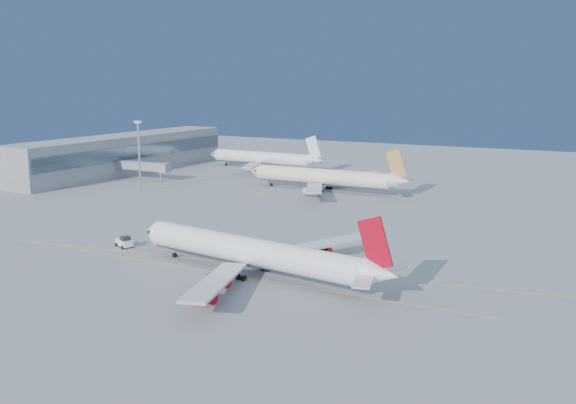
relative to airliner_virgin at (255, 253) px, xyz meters
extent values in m
plane|color=slate|center=(-4.31, 12.15, -4.51)|extent=(500.00, 500.00, 0.00)
cube|color=gray|center=(-119.31, 97.15, 2.99)|extent=(18.00, 110.00, 15.00)
cube|color=#3F4C59|center=(-110.11, 97.15, 4.49)|extent=(0.40, 107.80, 5.00)
cube|color=gray|center=(-99.31, 84.15, 0.69)|extent=(22.00, 3.00, 3.00)
cylinder|color=gray|center=(-90.31, 84.15, -1.91)|extent=(0.70, 0.70, 5.20)
cube|color=gray|center=(-88.31, 84.15, 0.69)|extent=(3.20, 3.60, 3.40)
cube|color=#DEA30C|center=(0.69, -1.85, -4.50)|extent=(90.00, 0.18, 0.02)
cube|color=#DEA30C|center=(-4.31, 6.15, -4.50)|extent=(118.86, 16.88, 0.02)
cube|color=#DEA30C|center=(-44.31, 42.15, -4.50)|extent=(0.18, 140.00, 0.02)
cylinder|color=white|center=(-1.31, 0.19, 0.15)|extent=(50.41, 12.48, 5.20)
cone|color=white|center=(-28.08, 4.15, 0.15)|extent=(4.75, 5.73, 5.20)
cone|color=white|center=(26.62, -3.93, 0.69)|extent=(6.93, 5.80, 4.94)
cube|color=black|center=(-26.40, 3.90, 0.69)|extent=(2.14, 5.09, 0.63)
cube|color=#B7B7BC|center=(1.06, -14.87, -1.28)|extent=(12.26, 26.17, 0.49)
cube|color=#B7B7BC|center=(5.32, 13.93, -1.28)|extent=(18.50, 24.05, 0.49)
cube|color=#A50718|center=(25.29, -3.74, 5.71)|extent=(6.88, 1.41, 9.48)
cylinder|color=gray|center=(-21.66, 3.20, -2.99)|extent=(0.22, 0.22, 2.06)
cylinder|color=black|center=(-21.66, 3.20, -4.02)|extent=(1.07, 0.76, 0.99)
cylinder|color=gray|center=(-0.96, -3.57, -2.99)|extent=(0.29, 0.29, 2.06)
cylinder|color=black|center=(-0.96, -3.57, -4.02)|extent=(1.09, 0.94, 0.99)
cylinder|color=gray|center=(0.12, 3.70, -2.99)|extent=(0.29, 0.29, 2.06)
cylinder|color=black|center=(0.12, 3.70, -4.02)|extent=(1.09, 0.94, 0.99)
cylinder|color=#A50718|center=(-1.84, -9.71, -2.96)|extent=(4.58, 2.85, 2.24)
cylinder|color=#A50718|center=(0.78, -17.98, -2.96)|extent=(4.58, 2.85, 2.24)
cylinder|color=#A50718|center=(1.05, 9.83, -2.96)|extent=(4.58, 2.85, 2.24)
cylinder|color=#A50718|center=(5.95, 16.99, -2.96)|extent=(4.58, 2.85, 2.24)
cylinder|color=beige|center=(-29.18, 93.51, 0.31)|extent=(48.73, 6.44, 5.33)
cone|color=beige|center=(-55.54, 94.11, 0.31)|extent=(4.33, 5.42, 5.33)
cone|color=beige|center=(-1.60, 92.88, 0.87)|extent=(6.66, 5.21, 5.06)
cube|color=black|center=(-53.76, 94.07, 0.87)|extent=(1.61, 5.10, 0.65)
cube|color=#B7B7BC|center=(-25.00, 78.72, -1.16)|extent=(15.31, 25.80, 0.51)
cube|color=#B7B7BC|center=(-24.33, 108.09, -1.16)|extent=(16.29, 25.47, 0.51)
cube|color=#AA773F|center=(-3.00, 92.91, 6.08)|extent=(7.20, 0.59, 9.89)
cylinder|color=gray|center=(-49.11, 93.97, -2.92)|extent=(0.22, 0.22, 2.15)
cylinder|color=black|center=(-49.11, 93.97, -4.00)|extent=(1.04, 0.68, 1.03)
cylinder|color=gray|center=(-28.33, 89.70, -2.92)|extent=(0.30, 0.30, 2.15)
cylinder|color=black|center=(-28.33, 89.70, -4.00)|extent=(1.05, 0.86, 1.03)
cylinder|color=gray|center=(-28.15, 97.27, -2.92)|extent=(0.30, 0.30, 2.15)
cylinder|color=black|center=(-28.15, 97.27, -4.00)|extent=(1.05, 0.86, 1.03)
cylinder|color=#B7B7BC|center=(-27.62, 81.40, -2.91)|extent=(4.54, 2.44, 2.34)
cylinder|color=#B7B7BC|center=(-27.07, 105.54, -2.91)|extent=(4.54, 2.44, 2.34)
cylinder|color=white|center=(-74.81, 131.87, 0.15)|extent=(45.93, 7.44, 5.12)
cone|color=white|center=(-99.65, 133.14, 0.15)|extent=(4.37, 5.32, 5.12)
cone|color=white|center=(-48.77, 130.54, 0.70)|extent=(6.64, 5.19, 4.87)
cube|color=black|center=(-97.92, 133.05, 0.70)|extent=(1.71, 4.93, 0.64)
cube|color=#B7B7BC|center=(-71.32, 117.79, -1.25)|extent=(14.02, 24.56, 0.50)
cube|color=#B7B7BC|center=(-69.91, 145.52, -1.25)|extent=(16.06, 23.89, 0.50)
cube|color=silver|center=(-50.14, 130.61, 5.78)|extent=(7.05, 0.77, 9.68)
cylinder|color=gray|center=(-93.53, 132.82, -2.95)|extent=(0.22, 0.22, 2.10)
cylinder|color=black|center=(-93.53, 132.82, -4.01)|extent=(1.04, 0.69, 1.01)
cylinder|color=gray|center=(-74.08, 128.17, -2.95)|extent=(0.29, 0.29, 2.10)
cylinder|color=black|center=(-74.08, 128.17, -4.01)|extent=(1.05, 0.87, 1.01)
cylinder|color=gray|center=(-73.71, 135.48, -2.95)|extent=(0.29, 0.29, 2.10)
cylinder|color=black|center=(-73.71, 135.48, -4.01)|extent=(1.05, 0.87, 1.01)
cylinder|color=#B7B7BC|center=(-73.77, 120.39, -2.97)|extent=(4.50, 2.51, 2.29)
cylinder|color=#B7B7BC|center=(-72.61, 143.19, -2.97)|extent=(4.50, 2.51, 2.29)
cube|color=white|center=(-36.97, 4.92, -3.50)|extent=(5.00, 3.82, 1.34)
cube|color=black|center=(-36.35, 4.66, -2.49)|extent=(2.40, 2.46, 1.01)
cylinder|color=black|center=(-38.87, 4.46, -4.12)|extent=(0.88, 0.67, 0.78)
cylinder|color=black|center=(-37.95, 6.62, -4.12)|extent=(0.88, 0.67, 0.78)
cylinder|color=black|center=(-35.99, 3.23, -4.12)|extent=(0.88, 0.67, 0.78)
cylinder|color=black|center=(-35.06, 5.39, -4.12)|extent=(0.88, 0.67, 0.78)
cylinder|color=gray|center=(-81.44, 62.55, 7.19)|extent=(0.66, 0.66, 23.41)
cube|color=gray|center=(-81.44, 62.55, 19.09)|extent=(2.06, 2.06, 0.47)
cube|color=white|center=(-81.44, 62.55, 18.71)|extent=(1.50, 1.50, 0.23)
camera|label=1|loc=(60.31, -101.22, 32.13)|focal=40.00mm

